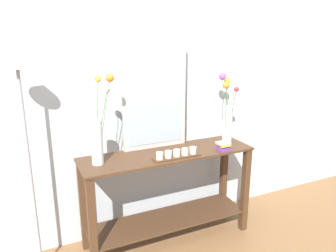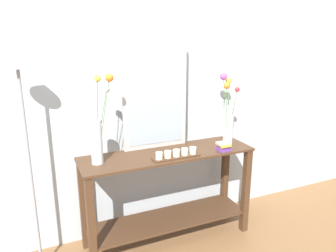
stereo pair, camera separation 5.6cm
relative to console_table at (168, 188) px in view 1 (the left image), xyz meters
name	(u,v)px [view 1 (the left image)]	position (x,y,z in m)	size (l,w,h in m)	color
ground_plane	(168,239)	(0.00, 0.00, -0.50)	(7.00, 6.00, 0.02)	brown
wall_back	(152,83)	(0.00, 0.33, 0.86)	(6.40, 0.08, 2.70)	#B2BCC1
console_table	(168,188)	(0.00, 0.00, 0.00)	(1.46, 0.42, 0.81)	#472D1C
mirror_leaning	(155,96)	(-0.04, 0.18, 0.78)	(0.57, 0.03, 0.91)	#B7B2AD
tall_vase_left	(98,134)	(-0.57, 0.00, 0.56)	(0.18, 0.12, 0.68)	silver
vase_right	(227,115)	(0.60, 0.03, 0.57)	(0.21, 0.26, 0.62)	silver
candle_tray	(177,154)	(0.02, -0.13, 0.35)	(0.39, 0.09, 0.07)	#472D1C
book_stack	(223,146)	(0.45, -0.14, 0.36)	(0.12, 0.10, 0.08)	#663884
floor_lamp	(25,132)	(-1.06, 0.05, 0.62)	(0.24, 0.24, 1.64)	#9E9EA3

